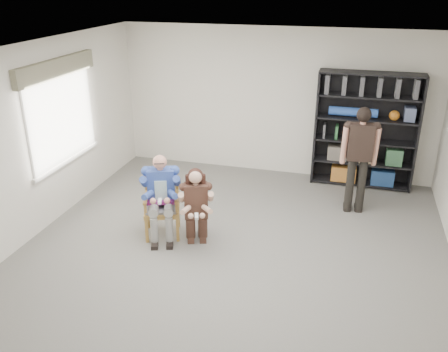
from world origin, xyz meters
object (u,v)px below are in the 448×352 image
(kneeling_woman, at_px, (196,208))
(standing_man, at_px, (358,161))
(bookshelf, at_px, (365,131))
(seated_man, at_px, (161,196))
(armchair, at_px, (162,205))

(kneeling_woman, relative_size, standing_man, 0.66)
(standing_man, bearing_deg, bookshelf, 78.17)
(kneeling_woman, bearing_deg, seated_man, 148.73)
(armchair, distance_m, kneeling_woman, 0.60)
(bookshelf, bearing_deg, standing_man, -94.22)
(seated_man, height_order, bookshelf, bookshelf)
(armchair, relative_size, seated_man, 0.77)
(bookshelf, height_order, standing_man, bookshelf)
(kneeling_woman, bearing_deg, armchair, 148.73)
(kneeling_woman, distance_m, standing_man, 2.77)
(kneeling_woman, distance_m, bookshelf, 3.67)
(seated_man, relative_size, bookshelf, 0.61)
(seated_man, relative_size, kneeling_woman, 1.09)
(armchair, distance_m, standing_man, 3.19)
(armchair, xyz_separation_m, kneeling_woman, (0.58, -0.12, 0.09))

